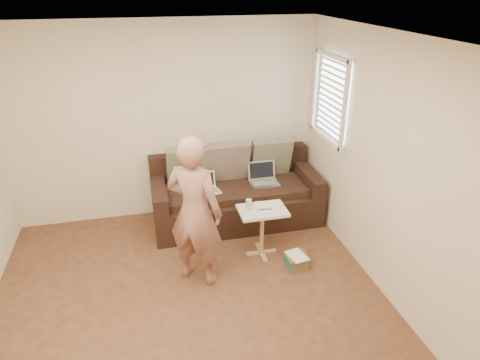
{
  "coord_description": "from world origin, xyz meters",
  "views": [
    {
      "loc": [
        -0.31,
        -3.16,
        3.02
      ],
      "look_at": [
        0.8,
        1.4,
        0.78
      ],
      "focal_mm": 31.85,
      "sensor_mm": 36.0,
      "label": 1
    }
  ],
  "objects_px": {
    "laptop_white": "(207,193)",
    "drinking_glass": "(249,204)",
    "side_table": "(262,232)",
    "striped_box": "(297,261)",
    "sofa": "(236,192)",
    "laptop_silver": "(265,184)",
    "person": "(195,212)"
  },
  "relations": [
    {
      "from": "laptop_white",
      "to": "drinking_glass",
      "type": "distance_m",
      "value": 0.79
    },
    {
      "from": "laptop_white",
      "to": "side_table",
      "type": "bearing_deg",
      "value": -67.77
    },
    {
      "from": "side_table",
      "to": "drinking_glass",
      "type": "height_order",
      "value": "drinking_glass"
    },
    {
      "from": "laptop_white",
      "to": "striped_box",
      "type": "xyz_separation_m",
      "value": [
        0.84,
        -1.08,
        -0.44
      ]
    },
    {
      "from": "sofa",
      "to": "laptop_silver",
      "type": "relative_size",
      "value": 5.86
    },
    {
      "from": "laptop_white",
      "to": "side_table",
      "type": "xyz_separation_m",
      "value": [
        0.52,
        -0.74,
        -0.22
      ]
    },
    {
      "from": "laptop_silver",
      "to": "laptop_white",
      "type": "xyz_separation_m",
      "value": [
        -0.79,
        -0.07,
        0.0
      ]
    },
    {
      "from": "sofa",
      "to": "drinking_glass",
      "type": "height_order",
      "value": "sofa"
    },
    {
      "from": "person",
      "to": "striped_box",
      "type": "distance_m",
      "value": 1.37
    },
    {
      "from": "side_table",
      "to": "drinking_glass",
      "type": "xyz_separation_m",
      "value": [
        -0.15,
        0.05,
        0.36
      ]
    },
    {
      "from": "laptop_white",
      "to": "person",
      "type": "bearing_deg",
      "value": -119.23
    },
    {
      "from": "person",
      "to": "drinking_glass",
      "type": "bearing_deg",
      "value": -118.68
    },
    {
      "from": "laptop_white",
      "to": "laptop_silver",
      "type": "bearing_deg",
      "value": -7.94
    },
    {
      "from": "sofa",
      "to": "laptop_silver",
      "type": "bearing_deg",
      "value": -5.98
    },
    {
      "from": "sofa",
      "to": "side_table",
      "type": "xyz_separation_m",
      "value": [
        0.12,
        -0.85,
        -0.12
      ]
    },
    {
      "from": "laptop_silver",
      "to": "person",
      "type": "height_order",
      "value": "person"
    },
    {
      "from": "laptop_white",
      "to": "side_table",
      "type": "relative_size",
      "value": 0.53
    },
    {
      "from": "side_table",
      "to": "laptop_silver",
      "type": "bearing_deg",
      "value": 71.48
    },
    {
      "from": "sofa",
      "to": "laptop_silver",
      "type": "xyz_separation_m",
      "value": [
        0.39,
        -0.04,
        0.1
      ]
    },
    {
      "from": "striped_box",
      "to": "person",
      "type": "bearing_deg",
      "value": 176.49
    },
    {
      "from": "drinking_glass",
      "to": "laptop_silver",
      "type": "bearing_deg",
      "value": 60.9
    },
    {
      "from": "side_table",
      "to": "striped_box",
      "type": "bearing_deg",
      "value": -47.23
    },
    {
      "from": "laptop_silver",
      "to": "sofa",
      "type": "bearing_deg",
      "value": 174.54
    },
    {
      "from": "laptop_silver",
      "to": "laptop_white",
      "type": "relative_size",
      "value": 1.16
    },
    {
      "from": "striped_box",
      "to": "drinking_glass",
      "type": "bearing_deg",
      "value": 140.02
    },
    {
      "from": "laptop_silver",
      "to": "drinking_glass",
      "type": "height_order",
      "value": "drinking_glass"
    },
    {
      "from": "sofa",
      "to": "drinking_glass",
      "type": "xyz_separation_m",
      "value": [
        -0.03,
        -0.8,
        0.24
      ]
    },
    {
      "from": "sofa",
      "to": "person",
      "type": "bearing_deg",
      "value": -121.88
    },
    {
      "from": "drinking_glass",
      "to": "striped_box",
      "type": "bearing_deg",
      "value": -39.98
    },
    {
      "from": "person",
      "to": "drinking_glass",
      "type": "relative_size",
      "value": 13.98
    },
    {
      "from": "drinking_glass",
      "to": "striped_box",
      "type": "relative_size",
      "value": 0.5
    },
    {
      "from": "person",
      "to": "striped_box",
      "type": "bearing_deg",
      "value": -148.3
    }
  ]
}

